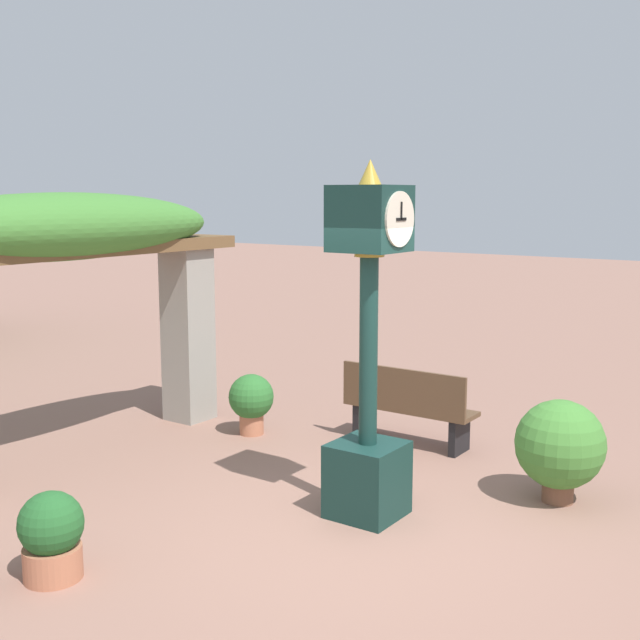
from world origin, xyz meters
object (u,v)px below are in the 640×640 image
at_px(pedestal_clock, 368,362).
at_px(potted_plant_near_left, 51,535).
at_px(potted_plant_near_right, 251,400).
at_px(park_bench, 408,407).
at_px(potted_plant_far_left, 560,446).

height_order(pedestal_clock, potted_plant_near_left, pedestal_clock).
xyz_separation_m(potted_plant_near_right, park_bench, (0.67, -1.69, 0.03)).
distance_m(potted_plant_near_left, potted_plant_near_right, 3.74).
relative_size(pedestal_clock, park_bench, 2.02).
relative_size(potted_plant_near_right, park_bench, 0.47).
distance_m(potted_plant_near_right, park_bench, 1.82).
bearing_deg(potted_plant_near_left, park_bench, -7.82).
bearing_deg(potted_plant_far_left, potted_plant_near_left, 144.77).
xyz_separation_m(pedestal_clock, potted_plant_near_left, (-2.30, 1.26, -1.03)).
relative_size(potted_plant_near_left, potted_plant_far_left, 0.69).
distance_m(potted_plant_near_left, park_bench, 4.29).
bearing_deg(potted_plant_near_right, pedestal_clock, -118.26).
height_order(pedestal_clock, potted_plant_far_left, pedestal_clock).
relative_size(potted_plant_far_left, park_bench, 0.63).
bearing_deg(potted_plant_far_left, park_bench, 70.55).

